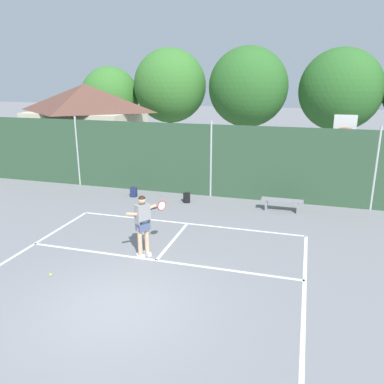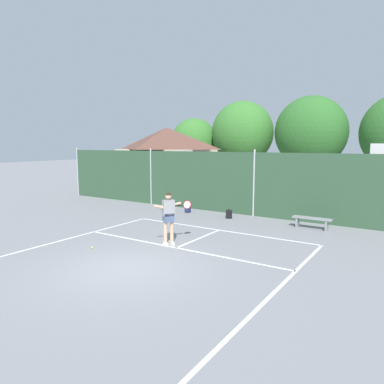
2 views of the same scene
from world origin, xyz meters
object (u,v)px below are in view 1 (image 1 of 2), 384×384
Objects in this scene: tennis_ball at (51,275)px; courtside_bench at (282,202)px; basketball_hoop at (343,145)px; tennis_player at (143,220)px; backpack_navy at (134,192)px; backpack_black at (187,198)px.

tennis_ball is 0.04× the size of courtside_bench.
basketball_hoop is 1.91× the size of tennis_player.
basketball_hoop is at bearing 48.54° from courtside_bench.
backpack_navy is at bearing 96.79° from tennis_ball.
backpack_navy is at bearing 117.46° from tennis_player.
backpack_black is (2.46, -0.12, 0.00)m from backpack_navy.
backpack_black is (1.62, 6.98, 0.16)m from tennis_ball.
basketball_hoop is 53.79× the size of tennis_ball.
basketball_hoop reaches higher than courtside_bench.
basketball_hoop is at bearing 22.10° from backpack_black.
tennis_player is at bearing -127.12° from basketball_hoop.
backpack_navy is 2.47m from backpack_black.
backpack_black is at bearing 76.93° from tennis_ball.
courtside_bench reaches higher than backpack_black.
tennis_player reaches higher than backpack_black.
tennis_ball is at bearing -129.16° from basketball_hoop.
basketball_hoop is 9.66m from tennis_player.
courtside_bench is at bearing -1.19° from backpack_navy.
backpack_black is (-6.07, -2.47, -2.12)m from basketball_hoop.
basketball_hoop reaches higher than backpack_black.
backpack_black is at bearing 93.19° from tennis_player.
tennis_ball is 7.15m from backpack_navy.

